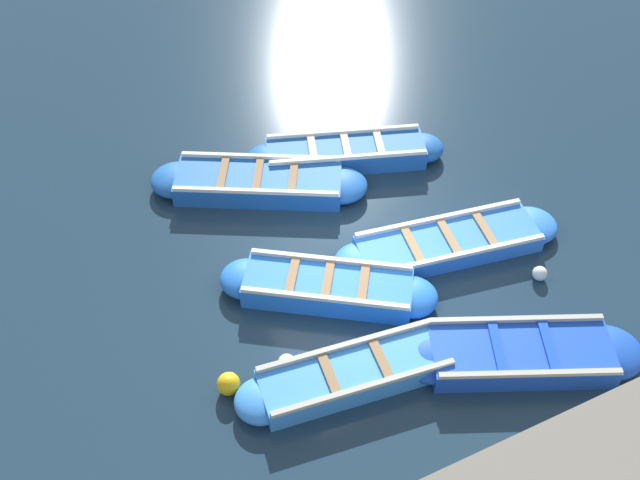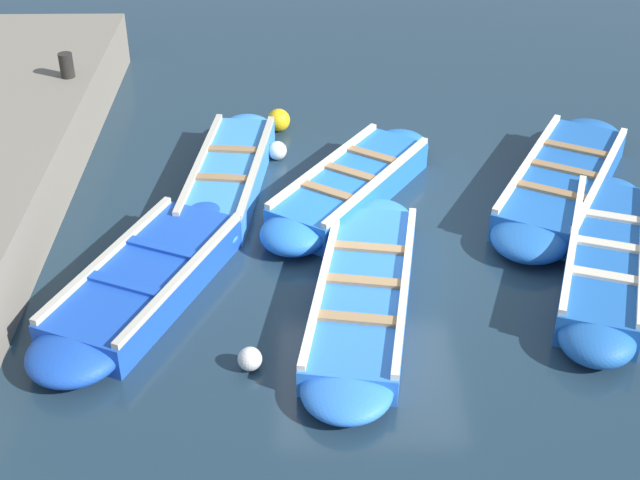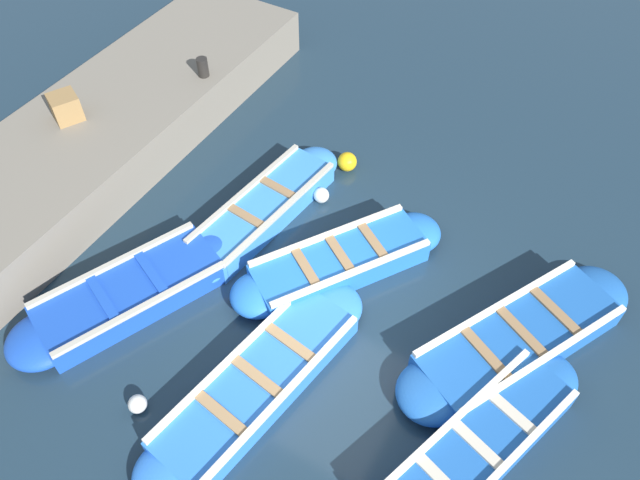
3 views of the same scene
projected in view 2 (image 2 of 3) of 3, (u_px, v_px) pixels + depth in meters
The scene contains 11 objects.
ground_plane at pixel (373, 229), 10.96m from camera, with size 120.00×120.00×0.00m, color #1C303F.
boat_drifting at pixel (229, 176), 11.71m from camera, with size 1.16×3.61×0.42m.
boat_alongside at pixel (363, 293), 9.59m from camera, with size 1.49×4.05×0.37m.
boat_inner_gap at pixel (562, 183), 11.54m from camera, with size 2.66×3.90×0.44m.
boat_outer_right at pixel (605, 260), 10.05m from camera, with size 1.93×3.78×0.45m.
boat_bow_out at pixel (147, 280), 9.74m from camera, with size 2.32×3.69×0.43m.
boat_stern_in at pixel (351, 186), 11.45m from camera, with size 2.58×3.34×0.45m.
bollard_mid_north at pixel (66, 65), 12.66m from camera, with size 0.20×0.20×0.35m, color black.
buoy_orange_near at pixel (277, 151), 12.41m from camera, with size 0.26×0.26×0.26m, color silver.
buoy_yellow_far at pixel (250, 359), 8.75m from camera, with size 0.24×0.24×0.24m, color silver.
buoy_white_drifting at pixel (279, 120), 13.14m from camera, with size 0.34×0.34×0.34m, color #EAB214.
Camera 2 is at (-0.81, -9.22, 5.91)m, focal length 50.00 mm.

